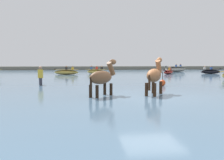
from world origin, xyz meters
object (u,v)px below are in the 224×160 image
Objects in this scene: horse_trailing_bay at (102,78)px; boat_far_offshore at (211,72)px; boat_near_starboard at (168,72)px; horse_lead_chestnut at (155,76)px; boat_distant_east at (96,72)px; boat_near_port at (176,69)px; channel_buoy at (162,83)px; person_wading_close at (41,78)px; boat_mid_channel at (66,72)px.

horse_trailing_bay is 0.74× the size of boat_far_offshore.
boat_far_offshore is at bearing 0.06° from boat_near_starboard.
horse_lead_chestnut reaches higher than horse_trailing_bay.
boat_near_port reaches higher than boat_distant_east.
horse_lead_chestnut reaches higher than boat_near_starboard.
boat_distant_east is 1.18× the size of boat_near_starboard.
boat_far_offshore is (13.51, 18.30, -0.51)m from horse_lead_chestnut.
boat_near_starboard is 7.45m from boat_near_port.
horse_trailing_bay is 5.58m from channel_buoy.
person_wading_close is (-4.42, -14.05, 0.11)m from boat_distant_east.
boat_near_port is at bearing 107.72° from boat_far_offshore.
person_wading_close is (-13.58, -12.96, 0.17)m from boat_near_starboard.
person_wading_close reaches higher than boat_mid_channel.
channel_buoy is at bearing 65.22° from horse_lead_chestnut.
horse_trailing_bay is 21.03m from boat_near_starboard.
boat_near_starboard is at bearing -179.94° from boat_far_offshore.
boat_far_offshore reaches higher than boat_near_starboard.
boat_mid_channel is at bearing -159.43° from boat_near_port.
person_wading_close is (-0.73, -13.23, 0.13)m from boat_mid_channel.
boat_mid_channel is at bearing -167.46° from boat_distant_east.
person_wading_close is (-3.49, 5.48, -0.32)m from horse_trailing_bay.
horse_trailing_bay reaches higher than boat_near_port.
channel_buoy is at bearing -112.52° from boat_near_starboard.
boat_mid_channel is 1.32× the size of boat_near_starboard.
boat_near_port is (3.69, 6.47, 0.16)m from boat_near_starboard.
horse_lead_chestnut is at bearing -126.44° from boat_far_offshore.
boat_near_starboard is 2.70× the size of channel_buoy.
horse_trailing_bay is 24.32m from boat_far_offshore.
boat_distant_east is (3.69, 0.82, 0.01)m from boat_mid_channel.
person_wading_close is 7.70m from channel_buoy.
boat_distant_east reaches higher than boat_mid_channel.
boat_mid_channel is 1.12× the size of boat_distant_east.
horse_lead_chestnut is 4.10m from channel_buoy.
boat_near_port is 26.00m from person_wading_close.
boat_near_starboard is at bearing 67.02° from horse_lead_chestnut.
boat_near_port is at bearing 48.39° from person_wading_close.
boat_distant_east is at bearing 175.85° from boat_far_offshore.
boat_near_starboard is (10.09, 18.44, -0.49)m from horse_trailing_bay.
horse_lead_chestnut is at bearing -112.98° from boat_near_starboard.
boat_mid_channel is 0.73× the size of boat_near_port.
horse_trailing_bay is at bearing -118.94° from boat_near_port.
horse_lead_chestnut is at bearing -114.78° from channel_buoy.
boat_mid_channel is 1.93× the size of person_wading_close.
person_wading_close is at bearing -93.16° from boat_mid_channel.
boat_far_offshore is at bearing -4.15° from boat_distant_east.
horse_trailing_bay is at bearing -130.66° from boat_far_offshore.
boat_distant_east is 3.19× the size of channel_buoy.
boat_distant_east is at bearing 94.12° from horse_lead_chestnut.
boat_distant_east is at bearing 173.23° from boat_near_starboard.
horse_lead_chestnut is at bearing -74.67° from boat_mid_channel.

